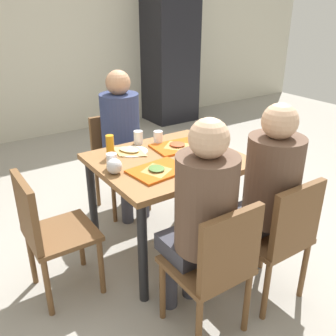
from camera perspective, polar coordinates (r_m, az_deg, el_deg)
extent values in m
cube|color=#9E998E|center=(2.95, 0.00, -12.12)|extent=(10.00, 10.00, 0.02)
cube|color=beige|center=(5.36, -20.64, 19.09)|extent=(10.00, 0.10, 2.80)
cube|color=olive|center=(2.59, 0.00, 1.10)|extent=(0.99, 0.86, 0.04)
cylinder|color=black|center=(2.30, -3.88, -12.92)|extent=(0.06, 0.06, 0.70)
cylinder|color=black|center=(2.75, 11.95, -6.62)|extent=(0.06, 0.06, 0.70)
cylinder|color=black|center=(2.87, -11.44, -5.24)|extent=(0.06, 0.06, 0.70)
cylinder|color=black|center=(3.25, 2.68, -1.15)|extent=(0.06, 0.06, 0.70)
cube|color=brown|center=(2.11, 5.74, -14.55)|extent=(0.40, 0.40, 0.03)
cube|color=brown|center=(1.87, 9.56, -12.14)|extent=(0.38, 0.04, 0.40)
cylinder|color=brown|center=(2.27, -0.85, -18.19)|extent=(0.04, 0.04, 0.41)
cylinder|color=brown|center=(2.43, 6.12, -15.08)|extent=(0.04, 0.04, 0.41)
cylinder|color=brown|center=(2.08, 4.73, -23.37)|extent=(0.04, 0.04, 0.41)
cylinder|color=brown|center=(2.25, 11.96, -19.41)|extent=(0.04, 0.04, 0.41)
cube|color=brown|center=(2.40, 15.04, -10.02)|extent=(0.40, 0.40, 0.03)
cube|color=brown|center=(2.19, 19.13, -7.38)|extent=(0.38, 0.04, 0.40)
cylinder|color=brown|center=(2.51, 8.88, -13.77)|extent=(0.04, 0.04, 0.41)
cylinder|color=brown|center=(2.72, 14.30, -11.04)|extent=(0.04, 0.04, 0.41)
cylinder|color=brown|center=(2.34, 14.73, -17.76)|extent=(0.04, 0.04, 0.41)
cylinder|color=brown|center=(2.56, 20.04, -14.40)|extent=(0.04, 0.04, 0.41)
cube|color=brown|center=(3.29, -7.13, 0.40)|extent=(0.40, 0.40, 0.03)
cube|color=brown|center=(3.36, -8.73, 4.78)|extent=(0.38, 0.04, 0.40)
cylinder|color=brown|center=(3.32, -2.98, -3.38)|extent=(0.04, 0.04, 0.41)
cylinder|color=brown|center=(3.18, -8.24, -4.92)|extent=(0.04, 0.04, 0.41)
cylinder|color=brown|center=(3.59, -5.79, -1.28)|extent=(0.04, 0.04, 0.41)
cylinder|color=brown|center=(3.46, -10.74, -2.61)|extent=(0.04, 0.04, 0.41)
cube|color=brown|center=(2.43, -15.92, -9.59)|extent=(0.40, 0.40, 0.03)
cube|color=brown|center=(2.29, -20.78, -6.27)|extent=(0.04, 0.38, 0.40)
cylinder|color=brown|center=(2.73, -13.18, -10.74)|extent=(0.04, 0.04, 0.41)
cylinder|color=brown|center=(2.47, -10.17, -14.63)|extent=(0.04, 0.04, 0.41)
cylinder|color=brown|center=(2.66, -20.13, -12.72)|extent=(0.04, 0.04, 0.41)
cylinder|color=brown|center=(2.40, -17.90, -17.02)|extent=(0.04, 0.04, 0.41)
cylinder|color=#383842|center=(2.34, 0.23, -16.27)|extent=(0.10, 0.10, 0.44)
cylinder|color=#383842|center=(2.41, 3.49, -14.87)|extent=(0.10, 0.10, 0.44)
cube|color=#383842|center=(2.15, 3.58, -11.44)|extent=(0.32, 0.28, 0.10)
cylinder|color=brown|center=(1.91, 5.82, -5.41)|extent=(0.32, 0.32, 0.52)
sphere|color=#DBAD89|center=(1.76, 6.29, 4.53)|extent=(0.20, 0.20, 0.20)
cylinder|color=#383842|center=(2.59, 9.51, -12.12)|extent=(0.10, 0.10, 0.44)
cylinder|color=#383842|center=(2.68, 12.06, -10.89)|extent=(0.10, 0.10, 0.44)
cube|color=#383842|center=(2.43, 12.94, -7.41)|extent=(0.32, 0.28, 0.10)
cylinder|color=brown|center=(2.23, 15.69, -1.75)|extent=(0.32, 0.32, 0.52)
sphere|color=#DBAD89|center=(2.10, 16.74, 6.87)|extent=(0.20, 0.20, 0.20)
cylinder|color=#383842|center=(3.23, -3.80, -3.96)|extent=(0.10, 0.10, 0.44)
cylinder|color=#383842|center=(3.16, -6.31, -4.70)|extent=(0.10, 0.10, 0.44)
cube|color=#383842|center=(3.16, -6.10, 0.69)|extent=(0.32, 0.28, 0.10)
cylinder|color=navy|center=(3.14, -7.31, 6.55)|extent=(0.32, 0.32, 0.52)
sphere|color=tan|center=(3.06, -7.66, 12.82)|extent=(0.20, 0.20, 0.20)
cube|color=#D85914|center=(2.37, -1.42, -0.37)|extent=(0.39, 0.30, 0.02)
cube|color=#D85914|center=(2.77, 1.47, 3.28)|extent=(0.38, 0.29, 0.02)
cylinder|color=white|center=(2.70, -5.44, 2.52)|extent=(0.22, 0.22, 0.01)
cylinder|color=white|center=(2.49, 5.89, 0.57)|extent=(0.22, 0.22, 0.01)
pyramid|color=#C68C47|center=(2.35, -1.77, -0.24)|extent=(0.20, 0.21, 0.01)
ellipsoid|color=#4C7233|center=(2.35, -1.77, -0.02)|extent=(0.14, 0.15, 0.01)
pyramid|color=#C68C47|center=(2.76, 1.42, 3.50)|extent=(0.18, 0.20, 0.01)
ellipsoid|color=#B74723|center=(2.75, 1.42, 3.70)|extent=(0.13, 0.14, 0.01)
pyramid|color=#DBAD60|center=(2.69, -5.94, 2.66)|extent=(0.23, 0.27, 0.01)
ellipsoid|color=#D8C67F|center=(2.69, -5.95, 2.86)|extent=(0.16, 0.19, 0.01)
cylinder|color=white|center=(2.84, -4.56, 4.69)|extent=(0.07, 0.07, 0.10)
cylinder|color=white|center=(2.30, 5.61, -0.13)|extent=(0.07, 0.07, 0.10)
cylinder|color=white|center=(2.43, -8.58, 1.08)|extent=(0.07, 0.07, 0.10)
cylinder|color=white|center=(2.83, -1.52, 4.68)|extent=(0.07, 0.07, 0.10)
cylinder|color=#B7BCC6|center=(2.81, 6.87, 4.61)|extent=(0.07, 0.07, 0.12)
cylinder|color=orange|center=(2.60, -8.83, 3.28)|extent=(0.06, 0.06, 0.16)
sphere|color=silver|center=(2.35, -8.20, 0.27)|extent=(0.10, 0.10, 0.10)
cube|color=black|center=(5.89, 0.33, 16.44)|extent=(0.70, 0.60, 1.90)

